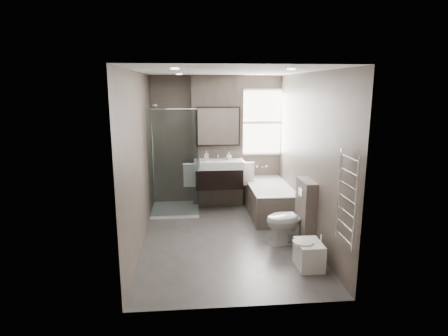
{
  "coord_description": "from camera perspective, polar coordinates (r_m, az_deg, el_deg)",
  "views": [
    {
      "loc": [
        -0.54,
        -5.59,
        2.39
      ],
      "look_at": [
        -0.01,
        0.15,
        1.13
      ],
      "focal_mm": 30.0,
      "sensor_mm": 36.0,
      "label": 1
    }
  ],
  "objects": [
    {
      "name": "mirror_cabinet",
      "position": [
        7.26,
        -0.94,
        6.35
      ],
      "size": [
        0.86,
        0.08,
        0.76
      ],
      "color": "black",
      "rests_on": "vanity_pier"
    },
    {
      "name": "towel_radiator",
      "position": [
        4.55,
        18.22,
        -4.48
      ],
      "size": [
        0.03,
        0.49,
        1.1
      ],
      "color": "silver",
      "rests_on": "room"
    },
    {
      "name": "soap_bottle_b",
      "position": [
        7.25,
        0.71,
        1.91
      ],
      "size": [
        0.12,
        0.12,
        0.15
      ],
      "primitive_type": "imported",
      "color": "white",
      "rests_on": "vanity"
    },
    {
      "name": "vanity",
      "position": [
        7.22,
        -0.8,
        -0.84
      ],
      "size": [
        0.95,
        0.47,
        0.66
      ],
      "color": "black",
      "rests_on": "vanity_pier"
    },
    {
      "name": "bidet",
      "position": [
        5.27,
        12.76,
        -12.66
      ],
      "size": [
        0.39,
        0.45,
        0.47
      ],
      "color": "white",
      "rests_on": "ground"
    },
    {
      "name": "cistern_box",
      "position": [
        5.92,
        12.32,
        -6.53
      ],
      "size": [
        0.19,
        0.55,
        1.0
      ],
      "color": "#564B44",
      "rests_on": "ground"
    },
    {
      "name": "towel_right",
      "position": [
        7.27,
        3.61,
        -0.94
      ],
      "size": [
        0.24,
        0.06,
        0.44
      ],
      "primitive_type": "cube",
      "color": "silver",
      "rests_on": "vanity_pier"
    },
    {
      "name": "vanity_pier",
      "position": [
        7.46,
        -1.02,
        3.96
      ],
      "size": [
        1.0,
        0.25,
        2.6
      ],
      "primitive_type": "cube",
      "color": "#564B44",
      "rests_on": "ground"
    },
    {
      "name": "shower_enclosure",
      "position": [
        7.19,
        -6.74,
        -3.02
      ],
      "size": [
        0.9,
        0.9,
        2.0
      ],
      "color": "white",
      "rests_on": "ground"
    },
    {
      "name": "window",
      "position": [
        7.63,
        5.71,
        6.93
      ],
      "size": [
        0.98,
        0.06,
        1.33
      ],
      "color": "white",
      "rests_on": "room"
    },
    {
      "name": "towel_left",
      "position": [
        7.19,
        -5.25,
        -1.12
      ],
      "size": [
        0.24,
        0.06,
        0.44
      ],
      "primitive_type": "cube",
      "color": "silver",
      "rests_on": "vanity_pier"
    },
    {
      "name": "room",
      "position": [
        5.72,
        0.28,
        1.38
      ],
      "size": [
        2.7,
        3.9,
        2.7
      ],
      "color": "#484542",
      "rests_on": "ground"
    },
    {
      "name": "bathtub",
      "position": [
        7.15,
        6.84,
        -4.59
      ],
      "size": [
        0.75,
        1.6,
        0.57
      ],
      "color": "#564B44",
      "rests_on": "ground"
    },
    {
      "name": "toilet",
      "position": [
        5.91,
        9.99,
        -7.73
      ],
      "size": [
        0.81,
        0.55,
        0.76
      ],
      "primitive_type": "imported",
      "rotation": [
        0.0,
        0.0,
        -1.39
      ],
      "color": "white",
      "rests_on": "ground"
    },
    {
      "name": "soap_bottle_a",
      "position": [
        7.13,
        -2.73,
        1.87
      ],
      "size": [
        0.08,
        0.09,
        0.19
      ],
      "primitive_type": "imported",
      "color": "white",
      "rests_on": "vanity"
    }
  ]
}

